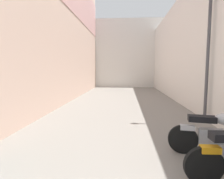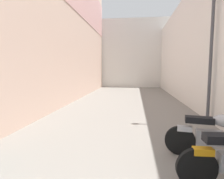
% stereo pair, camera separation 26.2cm
% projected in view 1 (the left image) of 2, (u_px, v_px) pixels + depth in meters
% --- Properties ---
extents(ground_plane, '(35.74, 35.74, 0.00)m').
position_uv_depth(ground_plane, '(122.00, 116.00, 7.13)').
color(ground_plane, gray).
extents(building_left, '(0.45, 19.74, 8.93)m').
position_uv_depth(building_left, '(57.00, 11.00, 8.85)').
color(building_left, beige).
rests_on(building_left, ground).
extents(building_right, '(0.45, 19.74, 5.58)m').
position_uv_depth(building_right, '(191.00, 47.00, 8.59)').
color(building_right, silver).
rests_on(building_right, ground).
extents(building_far_end, '(8.84, 2.00, 6.76)m').
position_uv_depth(building_far_end, '(125.00, 54.00, 19.54)').
color(building_far_end, silver).
rests_on(building_far_end, ground).
extents(motorcycle_fourth, '(1.84, 0.58, 1.04)m').
position_uv_depth(motorcycle_fourth, '(217.00, 132.00, 3.74)').
color(motorcycle_fourth, black).
rests_on(motorcycle_fourth, ground).
extents(street_lamp, '(0.79, 0.18, 4.68)m').
position_uv_depth(street_lamp, '(206.00, 38.00, 5.96)').
color(street_lamp, '#47474C').
rests_on(street_lamp, ground).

